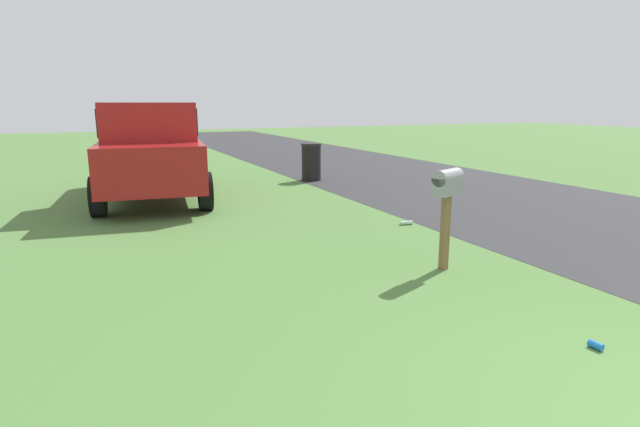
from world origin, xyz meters
The scene contains 6 objects.
road_asphalt centered at (6.00, -4.84, 0.00)m, with size 60.00×6.06×0.01m, color #2D2D30.
mailbox centered at (3.83, -0.67, 1.02)m, with size 0.36×0.49×1.29m.
pickup_truck centered at (10.33, 2.12, 1.10)m, with size 5.20×2.69×2.09m.
trash_bin centered at (11.49, -2.16, 0.51)m, with size 0.55×0.55×1.01m.
litter_can_midfield_b centered at (1.51, -0.50, 0.03)m, with size 0.07×0.07×0.12m, color blue.
litter_bottle_midfield_a centered at (6.05, -1.59, 0.04)m, with size 0.07×0.07×0.22m, color #B2D8BF.
Camera 1 is at (-1.18, 3.36, 2.09)m, focal length 28.54 mm.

